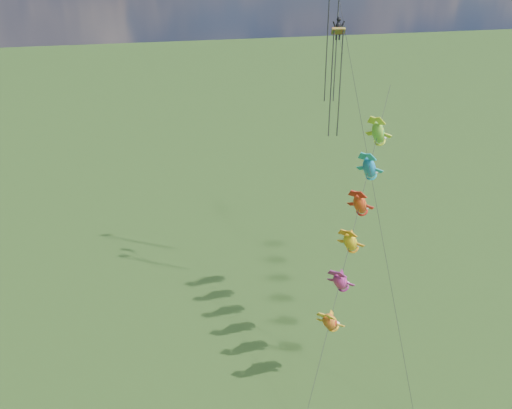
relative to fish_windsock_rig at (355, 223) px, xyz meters
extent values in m
cylinder|color=black|center=(-0.58, -0.72, -0.98)|extent=(9.89, 12.40, 16.81)
ellipsoid|color=red|center=(-2.74, -3.44, -4.67)|extent=(2.05, 2.28, 2.33)
ellipsoid|color=#D83385|center=(-1.64, -2.06, -2.79)|extent=(2.05, 2.28, 2.33)
ellipsoid|color=yellow|center=(-0.54, -0.67, -0.91)|extent=(2.05, 2.28, 2.33)
ellipsoid|color=orange|center=(0.57, 0.71, 0.97)|extent=(2.05, 2.28, 2.33)
ellipsoid|color=blue|center=(1.67, 2.10, 2.85)|extent=(2.05, 2.28, 2.33)
ellipsoid|color=green|center=(2.78, 3.48, 4.73)|extent=(2.05, 2.28, 2.33)
cylinder|color=black|center=(1.32, 0.82, 2.45)|extent=(0.22, 17.09, 23.67)
cube|color=#159125|center=(0.65, 6.28, 10.98)|extent=(0.92, 0.56, 0.49)
cylinder|color=black|center=(0.34, 6.28, 7.33)|extent=(0.08, 0.08, 7.30)
cylinder|color=black|center=(0.95, 6.28, 7.33)|extent=(0.08, 0.08, 7.30)
cylinder|color=black|center=(1.08, 9.35, 9.69)|extent=(0.08, 0.08, 8.67)
cylinder|color=black|center=(1.74, 9.35, 9.69)|extent=(0.08, 0.08, 8.67)
camera|label=1|loc=(-14.00, -29.96, 15.95)|focal=40.00mm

